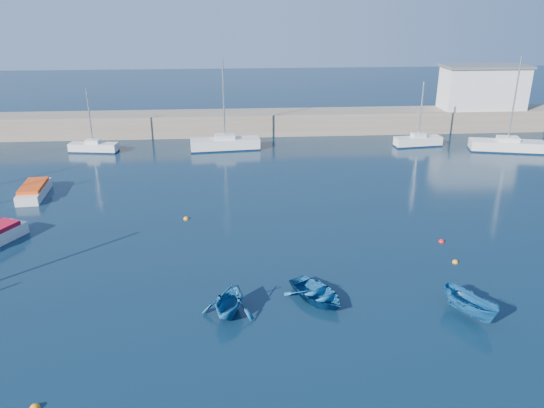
{
  "coord_description": "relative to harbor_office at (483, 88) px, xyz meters",
  "views": [
    {
      "loc": [
        -1.02,
        -17.85,
        15.54
      ],
      "look_at": [
        1.7,
        17.76,
        1.6
      ],
      "focal_mm": 35.0,
      "sensor_mm": 36.0,
      "label": 1
    }
  ],
  "objects": [
    {
      "name": "sailboat_6",
      "position": [
        -31.84,
        -7.34,
        -4.43
      ],
      "size": [
        7.63,
        2.83,
        9.78
      ],
      "rotation": [
        0.0,
        0.0,
        1.67
      ],
      "color": "silver",
      "rests_on": "ground"
    },
    {
      "name": "sailboat_5",
      "position": [
        -45.98,
        -7.25,
        -4.56
      ],
      "size": [
        5.27,
        2.16,
        6.85
      ],
      "rotation": [
        0.0,
        0.0,
        1.42
      ],
      "color": "silver",
      "rests_on": "ground"
    },
    {
      "name": "dinghy_left",
      "position": [
        -31.44,
        -39.92,
        -4.24
      ],
      "size": [
        3.64,
        3.94,
        1.71
      ],
      "primitive_type": "imported",
      "rotation": [
        0.0,
        0.0,
        -0.3
      ],
      "color": "#14538A",
      "rests_on": "ground"
    },
    {
      "name": "harbor_office",
      "position": [
        0.0,
        0.0,
        0.0
      ],
      "size": [
        10.0,
        4.0,
        5.0
      ],
      "primitive_type": "cube",
      "color": "silver",
      "rests_on": "back_wall"
    },
    {
      "name": "sailboat_7",
      "position": [
        -10.34,
        -7.54,
        -4.51
      ],
      "size": [
        5.42,
        2.12,
        7.11
      ],
      "rotation": [
        0.0,
        0.0,
        1.7
      ],
      "color": "silver",
      "rests_on": "ground"
    },
    {
      "name": "back_wall",
      "position": [
        -30.0,
        0.0,
        -3.8
      ],
      "size": [
        96.0,
        4.5,
        2.6
      ],
      "primitive_type": "cube",
      "color": "gray",
      "rests_on": "ground"
    },
    {
      "name": "motorboat_2",
      "position": [
        -47.73,
        -20.74,
        -4.61
      ],
      "size": [
        2.18,
        5.2,
        1.04
      ],
      "rotation": [
        0.0,
        0.0,
        0.08
      ],
      "color": "silver",
      "rests_on": "ground"
    },
    {
      "name": "sailboat_8",
      "position": [
        -1.42,
        -10.31,
        -4.47
      ],
      "size": [
        7.98,
        3.88,
        9.98
      ],
      "rotation": [
        0.0,
        0.0,
        1.34
      ],
      "color": "silver",
      "rests_on": "ground"
    },
    {
      "name": "buoy_1",
      "position": [
        -17.0,
        -32.13,
        -5.1
      ],
      "size": [
        0.4,
        0.4,
        0.4
      ],
      "primitive_type": "sphere",
      "color": "red",
      "rests_on": "ground"
    },
    {
      "name": "ground",
      "position": [
        -30.0,
        -46.0,
        -5.1
      ],
      "size": [
        220.0,
        220.0,
        0.0
      ],
      "primitive_type": "plane",
      "color": "#0C2236",
      "rests_on": "ground"
    },
    {
      "name": "dinghy_center",
      "position": [
        -26.64,
        -38.84,
        -4.71
      ],
      "size": [
        4.26,
        4.63,
        0.78
      ],
      "primitive_type": "imported",
      "rotation": [
        0.0,
        0.0,
        0.54
      ],
      "color": "#14538A",
      "rests_on": "ground"
    },
    {
      "name": "buoy_2",
      "position": [
        -17.26,
        -35.13,
        -5.1
      ],
      "size": [
        0.38,
        0.38,
        0.38
      ],
      "primitive_type": "sphere",
      "color": "orange",
      "rests_on": "ground"
    },
    {
      "name": "buoy_3",
      "position": [
        -34.68,
        -26.79,
        -5.1
      ],
      "size": [
        0.4,
        0.4,
        0.4
      ],
      "primitive_type": "sphere",
      "color": "orange",
      "rests_on": "ground"
    },
    {
      "name": "dinghy_right",
      "position": [
        -18.95,
        -41.03,
        -4.45
      ],
      "size": [
        2.59,
        3.6,
        1.31
      ],
      "primitive_type": "imported",
      "rotation": [
        0.0,
        0.0,
        0.44
      ],
      "color": "#14538A",
      "rests_on": "ground"
    }
  ]
}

